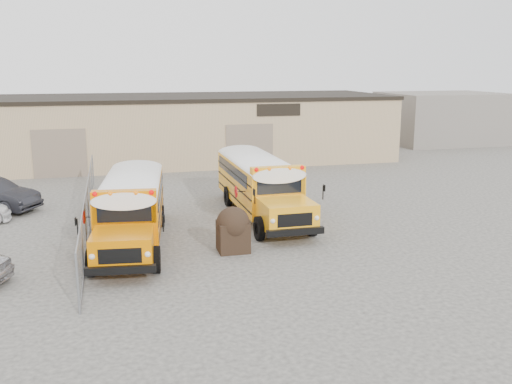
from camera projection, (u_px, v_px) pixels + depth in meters
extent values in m
plane|color=#403E3B|center=(241.00, 237.00, 23.03)|extent=(120.00, 120.00, 0.00)
cube|color=tan|center=(180.00, 129.00, 41.45)|extent=(30.00, 10.00, 4.50)
cube|color=black|center=(179.00, 97.00, 40.95)|extent=(30.20, 10.20, 0.25)
cube|color=black|center=(279.00, 110.00, 37.80)|extent=(3.00, 0.08, 0.80)
cube|color=#806E5B|center=(60.00, 154.00, 34.94)|extent=(3.20, 0.08, 3.00)
cube|color=#806E5B|center=(250.00, 147.00, 37.84)|extent=(3.20, 0.08, 3.00)
cylinder|color=gray|center=(78.00, 284.00, 15.71)|extent=(0.07, 0.07, 1.80)
cylinder|color=gray|center=(82.00, 251.00, 18.55)|extent=(0.07, 0.07, 1.80)
cylinder|color=gray|center=(86.00, 226.00, 21.39)|extent=(0.07, 0.07, 1.80)
cylinder|color=gray|center=(88.00, 207.00, 24.22)|extent=(0.07, 0.07, 1.80)
cylinder|color=gray|center=(90.00, 192.00, 27.06)|extent=(0.07, 0.07, 1.80)
cylinder|color=gray|center=(92.00, 180.00, 29.90)|extent=(0.07, 0.07, 1.80)
cylinder|color=gray|center=(93.00, 170.00, 32.73)|extent=(0.07, 0.07, 1.80)
cylinder|color=gray|center=(87.00, 187.00, 24.03)|extent=(0.05, 18.00, 0.05)
cylinder|color=gray|center=(89.00, 226.00, 24.41)|extent=(0.05, 18.00, 0.05)
cube|color=gray|center=(88.00, 207.00, 24.22)|extent=(0.02, 18.00, 1.70)
cube|color=gray|center=(442.00, 118.00, 51.04)|extent=(10.00, 8.00, 4.40)
cube|color=orange|center=(141.00, 178.00, 28.00)|extent=(3.01, 7.01, 1.83)
cube|color=orange|center=(135.00, 207.00, 23.85)|extent=(2.18, 2.18, 1.03)
cube|color=black|center=(135.00, 181.00, 24.62)|extent=(1.83, 0.27, 0.67)
cube|color=white|center=(140.00, 157.00, 27.77)|extent=(3.02, 7.08, 0.36)
cube|color=orange|center=(135.00, 168.00, 24.70)|extent=(2.23, 0.70, 0.32)
sphere|color=#E50705|center=(112.00, 167.00, 24.35)|extent=(0.18, 0.18, 0.18)
sphere|color=#E50705|center=(157.00, 166.00, 24.60)|extent=(0.18, 0.18, 0.18)
sphere|color=orange|center=(125.00, 166.00, 24.42)|extent=(0.18, 0.18, 0.18)
sphere|color=orange|center=(145.00, 166.00, 24.53)|extent=(0.18, 0.18, 0.18)
cube|color=black|center=(133.00, 224.00, 22.92)|extent=(2.20, 0.45, 0.25)
cube|color=black|center=(145.00, 180.00, 31.52)|extent=(2.20, 0.43, 0.25)
cube|color=black|center=(141.00, 179.00, 28.02)|extent=(3.03, 6.88, 0.05)
cube|color=black|center=(141.00, 167.00, 28.15)|extent=(2.91, 5.95, 0.55)
cylinder|color=black|center=(110.00, 220.00, 23.92)|extent=(0.36, 0.95, 0.93)
cylinder|color=black|center=(161.00, 218.00, 24.20)|extent=(0.36, 0.95, 0.93)
cylinder|color=black|center=(122.00, 191.00, 29.38)|extent=(0.36, 0.95, 0.93)
cylinder|color=black|center=(164.00, 190.00, 29.66)|extent=(0.36, 0.95, 0.93)
cylinder|color=#BF0505|center=(103.00, 186.00, 25.53)|extent=(0.08, 0.50, 0.50)
cube|color=#FFA615|center=(232.00, 162.00, 32.12)|extent=(2.39, 7.09, 1.91)
cube|color=#FFA615|center=(252.00, 186.00, 27.91)|extent=(2.07, 2.07, 1.07)
cube|color=black|center=(247.00, 163.00, 28.69)|extent=(1.91, 0.07, 0.70)
cube|color=white|center=(231.00, 143.00, 31.88)|extent=(2.39, 7.17, 0.37)
cube|color=#FFA615|center=(246.00, 151.00, 28.76)|extent=(2.28, 0.49, 0.33)
sphere|color=#E50705|center=(227.00, 150.00, 28.29)|extent=(0.19, 0.19, 0.19)
sphere|color=#E50705|center=(265.00, 149.00, 28.78)|extent=(0.19, 0.19, 0.19)
sphere|color=orange|center=(238.00, 150.00, 28.42)|extent=(0.19, 0.19, 0.19)
sphere|color=orange|center=(255.00, 149.00, 28.64)|extent=(0.19, 0.19, 0.19)
cube|color=black|center=(258.00, 199.00, 26.97)|extent=(2.28, 0.23, 0.26)
cube|color=black|center=(219.00, 166.00, 35.69)|extent=(2.28, 0.21, 0.26)
cube|color=black|center=(232.00, 164.00, 32.14)|extent=(2.43, 6.95, 0.06)
cube|color=black|center=(230.00, 152.00, 32.27)|extent=(2.41, 5.98, 0.58)
cylinder|color=black|center=(229.00, 197.00, 27.85)|extent=(0.27, 0.97, 0.97)
cylinder|color=black|center=(273.00, 195.00, 28.40)|extent=(0.27, 0.97, 0.97)
cylinder|color=black|center=(208.00, 175.00, 33.39)|extent=(0.27, 0.97, 0.97)
cylinder|color=black|center=(245.00, 174.00, 33.94)|extent=(0.27, 0.97, 0.97)
cylinder|color=#BF0505|center=(212.00, 169.00, 29.42)|extent=(0.03, 0.52, 0.52)
cube|color=black|center=(233.00, 237.00, 21.20)|extent=(1.14, 1.03, 1.14)
sphere|color=black|center=(233.00, 223.00, 21.08)|extent=(1.25, 1.25, 1.25)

